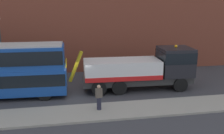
% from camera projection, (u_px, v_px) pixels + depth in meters
% --- Properties ---
extents(ground_plane, '(120.00, 120.00, 0.00)m').
position_uv_depth(ground_plane, '(75.00, 93.00, 21.27)').
color(ground_plane, '#38383D').
extents(near_kerb, '(60.00, 2.80, 0.15)m').
position_uv_depth(near_kerb, '(78.00, 113.00, 17.25)').
color(near_kerb, gray).
rests_on(near_kerb, ground_plane).
extents(recovery_tow_truck, '(10.19, 2.95, 3.67)m').
position_uv_depth(recovery_tow_truck, '(143.00, 68.00, 21.85)').
color(recovery_tow_truck, '#2D2D2D').
rests_on(recovery_tow_truck, ground_plane).
extents(pedestrian_bystander, '(0.46, 0.38, 1.71)m').
position_uv_depth(pedestrian_bystander, '(99.00, 98.00, 17.50)').
color(pedestrian_bystander, '#232333').
rests_on(pedestrian_bystander, near_kerb).
extents(street_lamp, '(0.36, 0.36, 5.83)m').
position_uv_depth(street_lamp, '(1.00, 43.00, 23.87)').
color(street_lamp, '#38383D').
rests_on(street_lamp, ground_plane).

